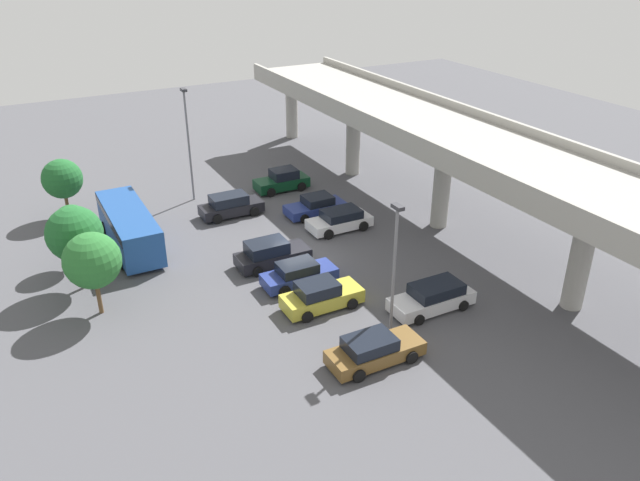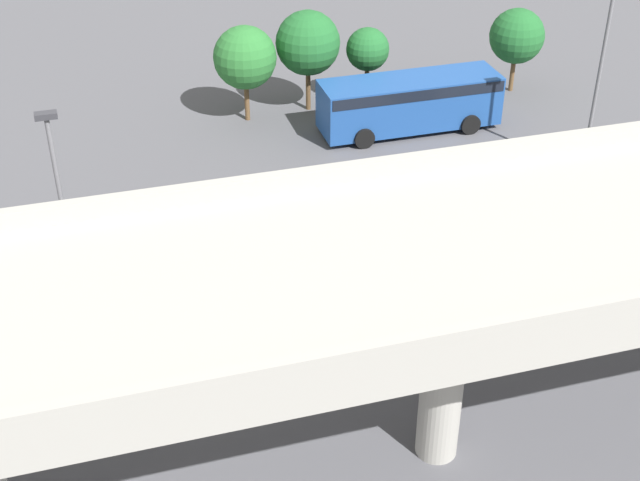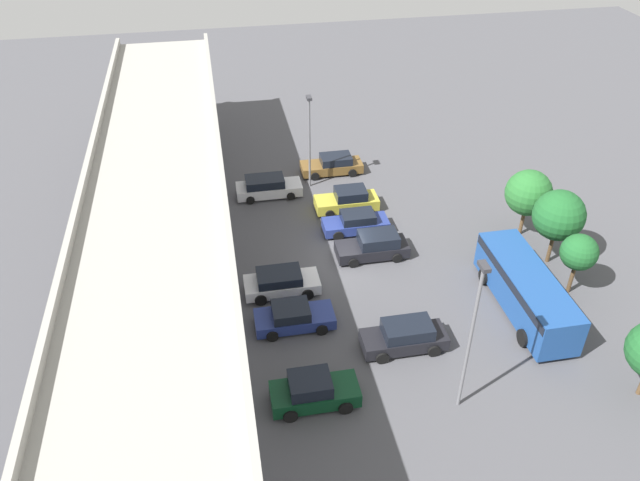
{
  "view_description": "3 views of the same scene",
  "coord_description": "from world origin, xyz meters",
  "px_view_note": "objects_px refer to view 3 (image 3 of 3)",
  "views": [
    {
      "loc": [
        31.52,
        -15.09,
        18.82
      ],
      "look_at": [
        1.35,
        0.89,
        1.78
      ],
      "focal_mm": 35.0,
      "sensor_mm": 36.0,
      "label": 1
    },
    {
      "loc": [
        8.29,
        27.68,
        18.88
      ],
      "look_at": [
        0.95,
        2.52,
        2.02
      ],
      "focal_mm": 50.0,
      "sensor_mm": 36.0,
      "label": 2
    },
    {
      "loc": [
        -31.48,
        7.61,
        24.2
      ],
      "look_at": [
        -0.41,
        1.82,
        1.8
      ],
      "focal_mm": 35.0,
      "sensor_mm": 36.0,
      "label": 3
    }
  ],
  "objects_px": {
    "parked_car_3": "(281,282)",
    "lamp_post_mid_lot": "(309,135)",
    "parked_car_4": "(374,246)",
    "parked_car_7": "(268,187)",
    "lamp_post_near_aisle": "(472,329)",
    "parked_car_6": "(348,200)",
    "tree_front_right": "(559,215)",
    "tree_front_far_right": "(529,193)",
    "parked_car_5": "(356,223)",
    "shuttle_bus": "(526,288)",
    "parked_car_8": "(333,165)",
    "parked_car_2": "(294,317)",
    "parked_car_1": "(405,336)",
    "tree_front_centre": "(579,252)",
    "parked_car_0": "(314,391)"
  },
  "relations": [
    {
      "from": "parked_car_6",
      "to": "lamp_post_mid_lot",
      "type": "relative_size",
      "value": 0.62
    },
    {
      "from": "parked_car_1",
      "to": "tree_front_right",
      "type": "height_order",
      "value": "tree_front_right"
    },
    {
      "from": "parked_car_6",
      "to": "lamp_post_near_aisle",
      "type": "xyz_separation_m",
      "value": [
        -18.37,
        -1.44,
        4.25
      ]
    },
    {
      "from": "parked_car_6",
      "to": "tree_front_right",
      "type": "relative_size",
      "value": 0.88
    },
    {
      "from": "parked_car_8",
      "to": "parked_car_7",
      "type": "bearing_deg",
      "value": 24.97
    },
    {
      "from": "parked_car_7",
      "to": "parked_car_5",
      "type": "bearing_deg",
      "value": -47.35
    },
    {
      "from": "parked_car_3",
      "to": "parked_car_4",
      "type": "height_order",
      "value": "parked_car_4"
    },
    {
      "from": "parked_car_6",
      "to": "parked_car_1",
      "type": "bearing_deg",
      "value": 89.88
    },
    {
      "from": "parked_car_4",
      "to": "lamp_post_mid_lot",
      "type": "xyz_separation_m",
      "value": [
        9.6,
        2.52,
        3.5
      ]
    },
    {
      "from": "parked_car_7",
      "to": "parked_car_1",
      "type": "bearing_deg",
      "value": -72.57
    },
    {
      "from": "parked_car_7",
      "to": "lamp_post_near_aisle",
      "type": "bearing_deg",
      "value": -72.23
    },
    {
      "from": "parked_car_4",
      "to": "tree_front_right",
      "type": "distance_m",
      "value": 11.45
    },
    {
      "from": "parked_car_8",
      "to": "lamp_post_near_aisle",
      "type": "height_order",
      "value": "lamp_post_near_aisle"
    },
    {
      "from": "tree_front_right",
      "to": "tree_front_far_right",
      "type": "bearing_deg",
      "value": 6.45
    },
    {
      "from": "parked_car_4",
      "to": "parked_car_6",
      "type": "distance_m",
      "value": 5.82
    },
    {
      "from": "shuttle_bus",
      "to": "tree_front_far_right",
      "type": "bearing_deg",
      "value": 155.49
    },
    {
      "from": "parked_car_1",
      "to": "tree_front_far_right",
      "type": "height_order",
      "value": "tree_front_far_right"
    },
    {
      "from": "lamp_post_mid_lot",
      "to": "lamp_post_near_aisle",
      "type": "bearing_deg",
      "value": -170.95
    },
    {
      "from": "parked_car_4",
      "to": "parked_car_5",
      "type": "bearing_deg",
      "value": -80.96
    },
    {
      "from": "parked_car_7",
      "to": "tree_front_right",
      "type": "height_order",
      "value": "tree_front_right"
    },
    {
      "from": "lamp_post_mid_lot",
      "to": "parked_car_5",
      "type": "bearing_deg",
      "value": -162.83
    },
    {
      "from": "parked_car_8",
      "to": "parked_car_6",
      "type": "bearing_deg",
      "value": 89.67
    },
    {
      "from": "parked_car_2",
      "to": "parked_car_6",
      "type": "xyz_separation_m",
      "value": [
        11.39,
        -5.63,
        0.09
      ]
    },
    {
      "from": "parked_car_5",
      "to": "lamp_post_near_aisle",
      "type": "relative_size",
      "value": 0.52
    },
    {
      "from": "parked_car_5",
      "to": "parked_car_7",
      "type": "height_order",
      "value": "parked_car_7"
    },
    {
      "from": "parked_car_7",
      "to": "shuttle_bus",
      "type": "xyz_separation_m",
      "value": [
        -15.41,
        -12.98,
        0.84
      ]
    },
    {
      "from": "parked_car_4",
      "to": "tree_front_far_right",
      "type": "distance_m",
      "value": 10.75
    },
    {
      "from": "parked_car_3",
      "to": "shuttle_bus",
      "type": "bearing_deg",
      "value": -16.99
    },
    {
      "from": "tree_front_centre",
      "to": "tree_front_right",
      "type": "xyz_separation_m",
      "value": [
        3.03,
        -0.21,
        0.58
      ]
    },
    {
      "from": "tree_front_right",
      "to": "tree_front_far_right",
      "type": "distance_m",
      "value": 3.26
    },
    {
      "from": "parked_car_1",
      "to": "tree_front_right",
      "type": "xyz_separation_m",
      "value": [
        5.71,
        -11.28,
        2.71
      ]
    },
    {
      "from": "lamp_post_mid_lot",
      "to": "parked_car_4",
      "type": "bearing_deg",
      "value": -165.28
    },
    {
      "from": "parked_car_3",
      "to": "lamp_post_near_aisle",
      "type": "xyz_separation_m",
      "value": [
        -10.07,
        -7.36,
        4.29
      ]
    },
    {
      "from": "lamp_post_mid_lot",
      "to": "tree_front_centre",
      "type": "bearing_deg",
      "value": -139.26
    },
    {
      "from": "parked_car_6",
      "to": "tree_front_far_right",
      "type": "distance_m",
      "value": 12.31
    },
    {
      "from": "tree_front_far_right",
      "to": "tree_front_centre",
      "type": "bearing_deg",
      "value": -178.57
    },
    {
      "from": "parked_car_0",
      "to": "parked_car_4",
      "type": "relative_size",
      "value": 0.93
    },
    {
      "from": "parked_car_0",
      "to": "parked_car_8",
      "type": "distance_m",
      "value": 23.14
    },
    {
      "from": "parked_car_0",
      "to": "tree_front_centre",
      "type": "relative_size",
      "value": 1.07
    },
    {
      "from": "parked_car_2",
      "to": "lamp_post_mid_lot",
      "type": "distance_m",
      "value": 16.01
    },
    {
      "from": "parked_car_6",
      "to": "tree_front_right",
      "type": "distance_m",
      "value": 14.31
    },
    {
      "from": "parked_car_2",
      "to": "tree_front_centre",
      "type": "height_order",
      "value": "tree_front_centre"
    },
    {
      "from": "parked_car_4",
      "to": "parked_car_8",
      "type": "height_order",
      "value": "parked_car_4"
    },
    {
      "from": "parked_car_0",
      "to": "tree_front_centre",
      "type": "height_order",
      "value": "tree_front_centre"
    },
    {
      "from": "parked_car_3",
      "to": "lamp_post_mid_lot",
      "type": "relative_size",
      "value": 0.62
    },
    {
      "from": "lamp_post_near_aisle",
      "to": "parked_car_3",
      "type": "bearing_deg",
      "value": 36.17
    },
    {
      "from": "lamp_post_mid_lot",
      "to": "tree_front_right",
      "type": "bearing_deg",
      "value": -132.48
    },
    {
      "from": "lamp_post_near_aisle",
      "to": "lamp_post_mid_lot",
      "type": "xyz_separation_m",
      "value": [
        22.17,
        3.53,
        -0.73
      ]
    },
    {
      "from": "parked_car_1",
      "to": "lamp_post_near_aisle",
      "type": "relative_size",
      "value": 0.53
    },
    {
      "from": "shuttle_bus",
      "to": "parked_car_3",
      "type": "bearing_deg",
      "value": -106.99
    }
  ]
}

